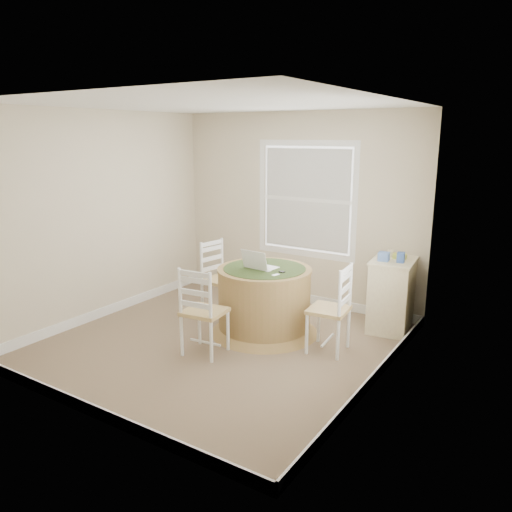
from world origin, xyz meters
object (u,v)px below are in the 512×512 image
Objects in this scene: chair_left at (221,279)px; chair_near at (205,311)px; round_table at (264,298)px; chair_right at (329,309)px; laptop at (260,266)px; corner_chest at (391,295)px.

chair_left is 1.19m from chair_near.
round_table is at bearing -96.13° from chair_left.
chair_right is (1.64, -0.29, 0.00)m from chair_left.
chair_near is 0.90m from laptop.
chair_near is at bearing -143.15° from chair_left.
chair_near is 2.59× the size of laptop.
laptop reaches higher than chair_left.
chair_near is (-0.23, -0.84, 0.05)m from round_table.
round_table is at bearing -142.48° from laptop.
chair_right is at bearing 10.45° from round_table.
corner_chest is at bearing 51.79° from round_table.
round_table is 1.35× the size of chair_right.
laptop is (-0.04, -0.03, 0.39)m from round_table.
chair_right is 1.05m from corner_chest.
chair_near is 2.27m from corner_chest.
round_table is 1.52m from corner_chest.
chair_near is at bearing -136.16° from corner_chest.
corner_chest reaches higher than round_table.
chair_right is at bearing -151.06° from chair_near.
chair_left is (-0.78, 0.21, 0.05)m from round_table.
chair_left and chair_right have the same top height.
chair_near reaches higher than corner_chest.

